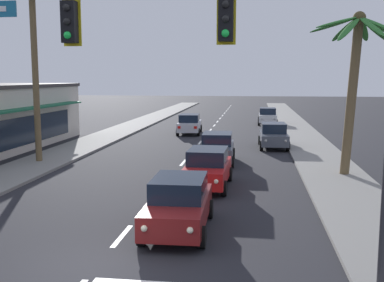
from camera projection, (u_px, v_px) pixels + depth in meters
name	position (u px, v px, depth m)	size (l,w,h in m)	color
ground_plane	(93.00, 271.00, 11.57)	(220.00, 220.00, 0.00)	#232328
sidewalk_right	(314.00, 150.00, 30.18)	(3.20, 110.00, 0.14)	gray
sidewalk_left	(83.00, 146.00, 32.22)	(3.20, 110.00, 0.14)	gray
lane_markings	(201.00, 149.00, 31.22)	(4.28, 88.48, 0.01)	silver
traffic_signal_mast	(234.00, 54.00, 10.09)	(10.71, 0.41, 7.37)	#2D2D33
sedan_lead_at_stop_bar	(179.00, 204.00, 14.54)	(2.00, 4.47, 1.68)	maroon
sedan_third_in_queue	(207.00, 168.00, 20.31)	(2.04, 4.49, 1.68)	red
sedan_fifth_in_queue	(217.00, 148.00, 26.12)	(2.03, 4.48, 1.68)	#4C515B
sedan_oncoming_far	(189.00, 124.00, 39.49)	(2.13, 4.52, 1.68)	silver
sedan_parked_nearest_kerb	(273.00, 135.00, 31.76)	(2.03, 4.48, 1.68)	#4C515B
sedan_parked_mid_kerb	(268.00, 116.00, 47.60)	(1.98, 4.46, 1.68)	silver
palm_left_second	(33.00, 35.00, 25.15)	(3.47, 3.44, 10.04)	brown
palm_right_second	(355.00, 63.00, 21.81)	(4.39, 4.37, 7.81)	brown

